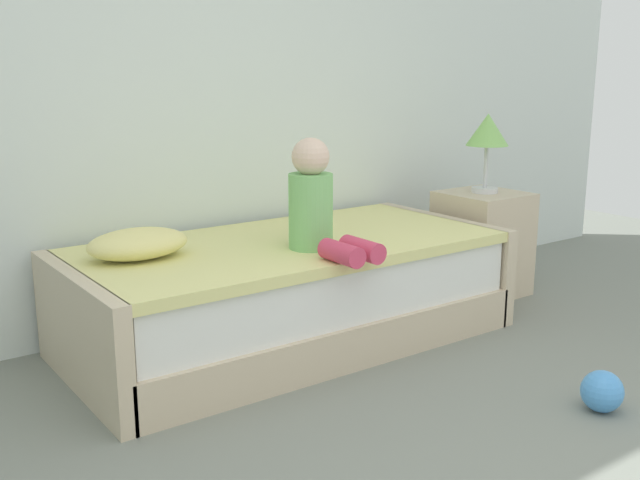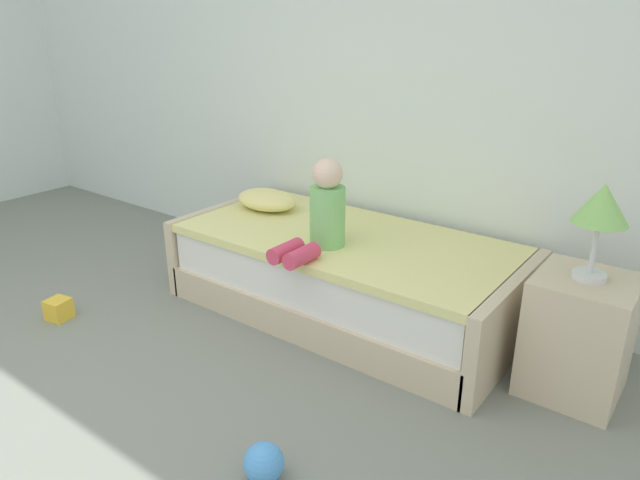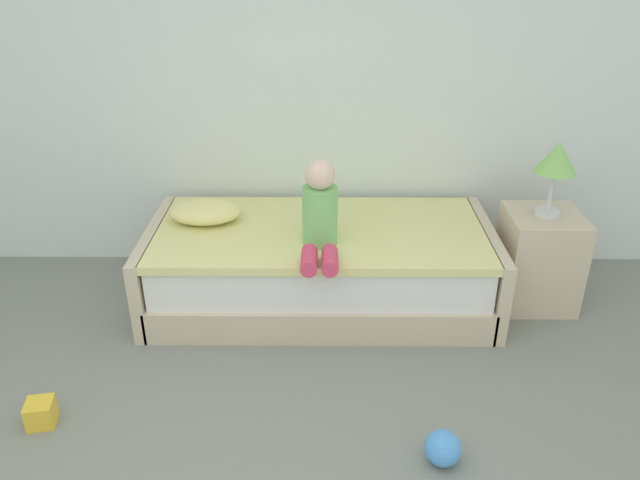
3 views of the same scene
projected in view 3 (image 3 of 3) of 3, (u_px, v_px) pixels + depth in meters
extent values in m
cube|color=silver|center=(250.00, 49.00, 3.85)|extent=(7.20, 0.10, 2.90)
cube|color=beige|center=(320.00, 285.00, 3.92)|extent=(2.00, 1.00, 0.20)
cube|color=white|center=(320.00, 254.00, 3.81)|extent=(1.94, 0.94, 0.25)
cube|color=#E5E08C|center=(320.00, 232.00, 3.75)|extent=(1.98, 0.98, 0.05)
cube|color=beige|center=(157.00, 264.00, 3.86)|extent=(0.07, 1.00, 0.50)
cube|color=beige|center=(484.00, 265.00, 3.84)|extent=(0.07, 1.00, 0.50)
cube|color=beige|center=(539.00, 259.00, 3.81)|extent=(0.44, 0.44, 0.60)
cylinder|color=silver|center=(547.00, 212.00, 3.67)|extent=(0.15, 0.15, 0.03)
cylinder|color=silver|center=(551.00, 191.00, 3.61)|extent=(0.02, 0.02, 0.24)
cone|color=#8CCC66|center=(557.00, 157.00, 3.51)|extent=(0.24, 0.24, 0.18)
cylinder|color=#7FC672|center=(320.00, 216.00, 3.50)|extent=(0.20, 0.20, 0.34)
sphere|color=beige|center=(320.00, 175.00, 3.39)|extent=(0.17, 0.17, 0.17)
cylinder|color=#D83F60|center=(309.00, 260.00, 3.29)|extent=(0.09, 0.22, 0.09)
cylinder|color=#D83F60|center=(330.00, 260.00, 3.29)|extent=(0.09, 0.22, 0.09)
ellipsoid|color=#F2E58C|center=(205.00, 212.00, 3.80)|extent=(0.44, 0.30, 0.13)
sphere|color=#4C99E5|center=(443.00, 448.00, 2.72)|extent=(0.16, 0.16, 0.16)
cube|color=yellow|center=(41.00, 413.00, 2.94)|extent=(0.15, 0.15, 0.13)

